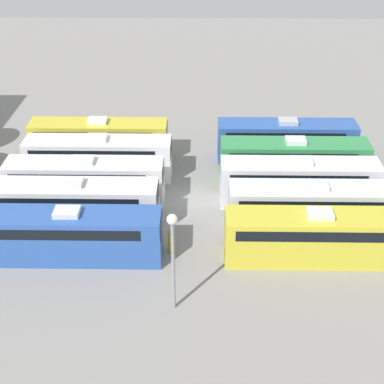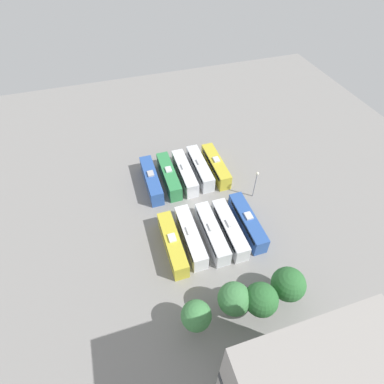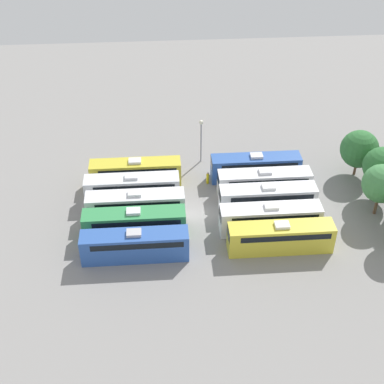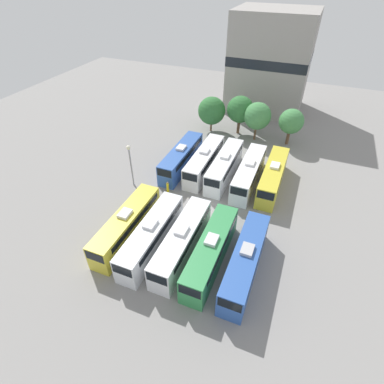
# 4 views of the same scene
# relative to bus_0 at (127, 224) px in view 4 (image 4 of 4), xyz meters

# --- Properties ---
(ground_plane) EXTENTS (115.33, 115.33, 0.00)m
(ground_plane) POSITION_rel_bus_0_xyz_m (6.97, 7.93, -1.86)
(ground_plane) COLOR gray
(bus_0) EXTENTS (2.53, 11.83, 3.73)m
(bus_0) POSITION_rel_bus_0_xyz_m (0.00, 0.00, 0.00)
(bus_0) COLOR gold
(bus_0) RESTS_ON ground_plane
(bus_1) EXTENTS (2.53, 11.83, 3.73)m
(bus_1) POSITION_rel_bus_0_xyz_m (3.47, -0.40, 0.00)
(bus_1) COLOR silver
(bus_1) RESTS_ON ground_plane
(bus_2) EXTENTS (2.53, 11.83, 3.73)m
(bus_2) POSITION_rel_bus_0_xyz_m (6.97, 0.06, 0.00)
(bus_2) COLOR silver
(bus_2) RESTS_ON ground_plane
(bus_3) EXTENTS (2.53, 11.83, 3.73)m
(bus_3) POSITION_rel_bus_0_xyz_m (10.37, -0.04, 0.00)
(bus_3) COLOR #338C4C
(bus_3) RESTS_ON ground_plane
(bus_4) EXTENTS (2.53, 11.83, 3.73)m
(bus_4) POSITION_rel_bus_0_xyz_m (14.09, 0.06, 0.00)
(bus_4) COLOR #2D56A8
(bus_4) RESTS_ON ground_plane
(bus_5) EXTENTS (2.53, 11.83, 3.73)m
(bus_5) POSITION_rel_bus_0_xyz_m (-0.06, 15.88, 0.00)
(bus_5) COLOR #2D56A8
(bus_5) RESTS_ON ground_plane
(bus_6) EXTENTS (2.53, 11.83, 3.73)m
(bus_6) POSITION_rel_bus_0_xyz_m (3.57, 16.35, 0.00)
(bus_6) COLOR silver
(bus_6) RESTS_ON ground_plane
(bus_7) EXTENTS (2.53, 11.83, 3.73)m
(bus_7) POSITION_rel_bus_0_xyz_m (6.83, 16.17, 0.00)
(bus_7) COLOR silver
(bus_7) RESTS_ON ground_plane
(bus_8) EXTENTS (2.53, 11.83, 3.73)m
(bus_8) POSITION_rel_bus_0_xyz_m (10.61, 15.77, 0.00)
(bus_8) COLOR white
(bus_8) RESTS_ON ground_plane
(bus_9) EXTENTS (2.53, 11.83, 3.73)m
(bus_9) POSITION_rel_bus_0_xyz_m (13.97, 16.29, 0.00)
(bus_9) COLOR gold
(bus_9) RESTS_ON ground_plane
(worker_person) EXTENTS (0.36, 0.36, 1.72)m
(worker_person) POSITION_rel_bus_0_xyz_m (0.64, 9.39, -1.06)
(worker_person) COLOR gold
(worker_person) RESTS_ON ground_plane
(light_pole) EXTENTS (0.60, 0.60, 6.54)m
(light_pole) POSITION_rel_bus_0_xyz_m (-4.68, 8.94, 2.68)
(light_pole) COLOR gray
(light_pole) RESTS_ON ground_plane
(tree_0) EXTENTS (5.03, 5.03, 6.53)m
(tree_0) POSITION_rel_bus_0_xyz_m (0.05, 29.47, 2.16)
(tree_0) COLOR brown
(tree_0) RESTS_ON ground_plane
(tree_1) EXTENTS (4.76, 4.76, 7.04)m
(tree_1) POSITION_rel_bus_0_xyz_m (5.06, 30.55, 2.78)
(tree_1) COLOR brown
(tree_1) RESTS_ON ground_plane
(tree_2) EXTENTS (4.69, 4.69, 6.85)m
(tree_2) POSITION_rel_bus_0_xyz_m (8.50, 29.28, 2.64)
(tree_2) COLOR brown
(tree_2) RESTS_ON ground_plane
(tree_3) EXTENTS (4.20, 4.20, 6.40)m
(tree_3) POSITION_rel_bus_0_xyz_m (14.22, 29.80, 2.42)
(tree_3) COLOR brown
(tree_3) RESTS_ON ground_plane
(depot_building) EXTENTS (15.19, 12.52, 18.91)m
(depot_building) POSITION_rel_bus_0_xyz_m (7.09, 44.37, 7.68)
(depot_building) COLOR gray
(depot_building) RESTS_ON ground_plane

